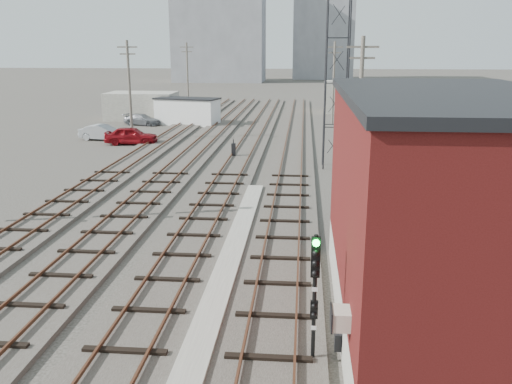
# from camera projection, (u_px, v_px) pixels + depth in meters

# --- Properties ---
(ground) EXTENTS (320.00, 320.00, 0.00)m
(ground) POSITION_uv_depth(u_px,v_px,m) (276.00, 121.00, 63.64)
(ground) COLOR #282621
(ground) RESTS_ON ground
(track_right) EXTENTS (3.20, 90.00, 0.39)m
(track_right) POSITION_uv_depth(u_px,v_px,m) (293.00, 154.00, 43.20)
(track_right) COLOR #332D28
(track_right) RESTS_ON ground
(track_mid_right) EXTENTS (3.20, 90.00, 0.39)m
(track_mid_right) POSITION_uv_depth(u_px,v_px,m) (243.00, 154.00, 43.54)
(track_mid_right) COLOR #332D28
(track_mid_right) RESTS_ON ground
(track_mid_left) EXTENTS (3.20, 90.00, 0.39)m
(track_mid_left) POSITION_uv_depth(u_px,v_px,m) (194.00, 153.00, 43.88)
(track_mid_left) COLOR #332D28
(track_mid_left) RESTS_ON ground
(track_left) EXTENTS (3.20, 90.00, 0.39)m
(track_left) POSITION_uv_depth(u_px,v_px,m) (146.00, 152.00, 44.22)
(track_left) COLOR #332D28
(track_left) RESTS_ON ground
(platform_curb) EXTENTS (0.90, 28.00, 0.26)m
(platform_curb) POSITION_uv_depth(u_px,v_px,m) (221.00, 286.00, 19.31)
(platform_curb) COLOR gray
(platform_curb) RESTS_ON ground
(brick_building) EXTENTS (6.54, 12.20, 7.22)m
(brick_building) POSITION_uv_depth(u_px,v_px,m) (445.00, 215.00, 15.88)
(brick_building) COLOR gray
(brick_building) RESTS_ON ground
(lattice_tower) EXTENTS (1.60, 1.60, 15.00)m
(lattice_tower) POSITION_uv_depth(u_px,v_px,m) (337.00, 61.00, 37.18)
(lattice_tower) COLOR black
(lattice_tower) RESTS_ON ground
(utility_pole_left_b) EXTENTS (1.80, 0.24, 9.00)m
(utility_pole_left_b) POSITION_uv_depth(u_px,v_px,m) (130.00, 88.00, 49.03)
(utility_pole_left_b) COLOR #595147
(utility_pole_left_b) RESTS_ON ground
(utility_pole_left_c) EXTENTS (1.80, 0.24, 9.00)m
(utility_pole_left_c) POSITION_uv_depth(u_px,v_px,m) (187.00, 75.00, 73.09)
(utility_pole_left_c) COLOR #595147
(utility_pole_left_c) RESTS_ON ground
(utility_pole_right_a) EXTENTS (1.80, 0.24, 9.00)m
(utility_pole_right_a) POSITION_uv_depth(u_px,v_px,m) (360.00, 112.00, 31.06)
(utility_pole_right_a) COLOR #595147
(utility_pole_right_a) RESTS_ON ground
(utility_pole_right_b) EXTENTS (1.80, 0.24, 9.00)m
(utility_pole_right_b) POSITION_uv_depth(u_px,v_px,m) (334.00, 81.00, 59.92)
(utility_pole_right_b) COLOR #595147
(utility_pole_right_b) RESTS_ON ground
(apartment_left) EXTENTS (22.00, 14.00, 30.00)m
(apartment_left) POSITION_uv_depth(u_px,v_px,m) (219.00, 19.00, 133.45)
(apartment_left) COLOR gray
(apartment_left) RESTS_ON ground
(apartment_right) EXTENTS (16.00, 12.00, 26.00)m
(apartment_right) POSITION_uv_depth(u_px,v_px,m) (323.00, 30.00, 146.19)
(apartment_right) COLOR gray
(apartment_right) RESTS_ON ground
(shed_left) EXTENTS (8.00, 5.00, 3.20)m
(shed_left) POSITION_uv_depth(u_px,v_px,m) (142.00, 106.00, 64.59)
(shed_left) COLOR gray
(shed_left) RESTS_ON ground
(shed_right) EXTENTS (6.00, 6.00, 4.00)m
(shed_right) POSITION_uv_depth(u_px,v_px,m) (347.00, 97.00, 71.98)
(shed_right) COLOR gray
(shed_right) RESTS_ON ground
(signal_mast) EXTENTS (0.40, 0.40, 3.73)m
(signal_mast) POSITION_uv_depth(u_px,v_px,m) (315.00, 292.00, 14.26)
(signal_mast) COLOR gray
(signal_mast) RESTS_ON ground
(switch_stand) EXTENTS (0.33, 0.33, 1.38)m
(switch_stand) POSITION_uv_depth(u_px,v_px,m) (234.00, 150.00, 42.19)
(switch_stand) COLOR black
(switch_stand) RESTS_ON ground
(site_trailer) EXTENTS (7.56, 4.58, 2.97)m
(site_trailer) POSITION_uv_depth(u_px,v_px,m) (187.00, 111.00, 60.30)
(site_trailer) COLOR white
(site_trailer) RESTS_ON ground
(car_red) EXTENTS (4.78, 2.22, 1.58)m
(car_red) POSITION_uv_depth(u_px,v_px,m) (131.00, 136.00, 48.10)
(car_red) COLOR maroon
(car_red) RESTS_ON ground
(car_silver) EXTENTS (4.58, 2.23, 1.45)m
(car_silver) POSITION_uv_depth(u_px,v_px,m) (103.00, 132.00, 50.27)
(car_silver) COLOR #989B9F
(car_silver) RESTS_ON ground
(car_grey) EXTENTS (4.54, 2.78, 1.23)m
(car_grey) POSITION_uv_depth(u_px,v_px,m) (142.00, 120.00, 60.08)
(car_grey) COLOR slate
(car_grey) RESTS_ON ground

